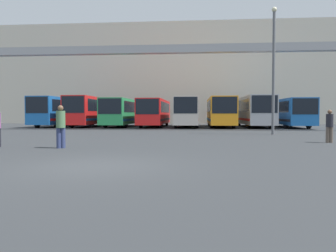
# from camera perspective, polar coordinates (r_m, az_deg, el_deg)

# --- Properties ---
(ground_plane) EXTENTS (200.00, 200.00, 0.00)m
(ground_plane) POSITION_cam_1_polar(r_m,az_deg,el_deg) (9.56, -12.56, -6.88)
(ground_plane) COLOR #2D3033
(building_backdrop) EXTENTS (53.58, 12.00, 14.72)m
(building_backdrop) POSITION_cam_1_polar(r_m,az_deg,el_deg) (53.52, 1.86, 8.49)
(building_backdrop) COLOR #B7B2A3
(building_backdrop) RESTS_ON ground
(overhead_gantry) EXTENTS (36.11, 0.80, 7.54)m
(overhead_gantry) POSITION_cam_1_polar(r_m,az_deg,el_deg) (29.71, -0.66, 11.80)
(overhead_gantry) COLOR gray
(overhead_gantry) RESTS_ON ground
(bus_slot_0) EXTENTS (2.51, 10.14, 3.26)m
(bus_slot_0) POSITION_cam_1_polar(r_m,az_deg,el_deg) (39.45, -18.58, 2.63)
(bus_slot_0) COLOR #1959A5
(bus_slot_0) RESTS_ON ground
(bus_slot_1) EXTENTS (2.50, 10.92, 3.31)m
(bus_slot_1) POSITION_cam_1_polar(r_m,az_deg,el_deg) (38.50, -13.32, 2.74)
(bus_slot_1) COLOR red
(bus_slot_1) RESTS_ON ground
(bus_slot_2) EXTENTS (2.52, 10.63, 3.06)m
(bus_slot_2) POSITION_cam_1_polar(r_m,az_deg,el_deg) (37.37, -8.02, 2.59)
(bus_slot_2) COLOR #268C4C
(bus_slot_2) RESTS_ON ground
(bus_slot_3) EXTENTS (2.48, 11.74, 3.01)m
(bus_slot_3) POSITION_cam_1_polar(r_m,az_deg,el_deg) (37.27, -2.30, 2.56)
(bus_slot_3) COLOR red
(bus_slot_3) RESTS_ON ground
(bus_slot_4) EXTENTS (2.49, 10.23, 3.19)m
(bus_slot_4) POSITION_cam_1_polar(r_m,az_deg,el_deg) (36.24, 3.33, 2.72)
(bus_slot_4) COLOR beige
(bus_slot_4) RESTS_ON ground
(bus_slot_5) EXTENTS (2.59, 11.13, 3.18)m
(bus_slot_5) POSITION_cam_1_polar(r_m,az_deg,el_deg) (36.77, 9.09, 2.69)
(bus_slot_5) COLOR orange
(bus_slot_5) RESTS_ON ground
(bus_slot_6) EXTENTS (2.62, 11.98, 3.29)m
(bus_slot_6) POSITION_cam_1_polar(r_m,az_deg,el_deg) (37.64, 14.65, 2.73)
(bus_slot_6) COLOR #999EA5
(bus_slot_6) RESTS_ON ground
(bus_slot_7) EXTENTS (2.56, 10.68, 2.99)m
(bus_slot_7) POSITION_cam_1_polar(r_m,az_deg,el_deg) (37.80, 20.32, 2.41)
(bus_slot_7) COLOR #1959A5
(bus_slot_7) RESTS_ON ground
(pedestrian_mid_right) EXTENTS (0.39, 0.39, 1.85)m
(pedestrian_mid_right) POSITION_cam_1_polar(r_m,az_deg,el_deg) (14.83, -18.17, 0.09)
(pedestrian_mid_right) COLOR navy
(pedestrian_mid_right) RESTS_ON ground
(pedestrian_near_left) EXTENTS (0.35, 0.35, 1.69)m
(pedestrian_near_left) POSITION_cam_1_polar(r_m,az_deg,el_deg) (18.65, 26.31, 0.12)
(pedestrian_near_left) COLOR brown
(pedestrian_near_left) RESTS_ON ground
(lamp_post) EXTENTS (0.36, 0.36, 9.00)m
(lamp_post) POSITION_cam_1_polar(r_m,az_deg,el_deg) (24.72, 17.92, 9.92)
(lamp_post) COLOR #595B60
(lamp_post) RESTS_ON ground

